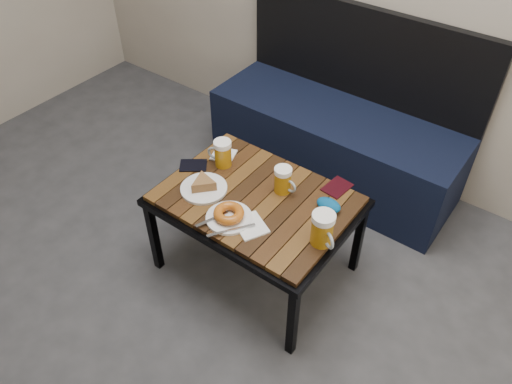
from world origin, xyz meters
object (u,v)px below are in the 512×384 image
Objects in this scene: beer_mug_right at (323,229)px; bench at (337,137)px; plate_pie at (204,186)px; knit_pouch at (329,205)px; cafe_table at (256,204)px; passport_navy at (193,165)px; passport_burgundy at (337,187)px; beer_mug_centre at (283,180)px; beer_mug_left at (222,153)px; plate_bagel at (229,215)px.

bench is at bearing 145.88° from beer_mug_right.
plate_pie reaches higher than knit_pouch.
cafe_table is 0.36m from passport_navy.
plate_pie is 1.67× the size of passport_navy.
bench is 10.93× the size of passport_burgundy.
beer_mug_left is at bearing -171.23° from beer_mug_centre.
bench reaches higher than knit_pouch.
passport_navy is (-0.36, -0.00, 0.05)m from cafe_table.
beer_mug_centre is 0.45m from passport_navy.
knit_pouch is (0.22, 0.02, -0.04)m from beer_mug_centre.
plate_pie is at bearing 19.79° from passport_navy.
beer_mug_centre reaches higher than cafe_table.
beer_mug_right reaches higher than beer_mug_centre.
bench is 1.04m from plate_bagel.
plate_bagel is (-0.01, -0.18, 0.07)m from cafe_table.
beer_mug_right is 0.72× the size of plate_pie.
bench is 0.83m from beer_mug_left.
beer_mug_left is at bearing 94.11° from passport_navy.
bench reaches higher than plate_bagel.
cafe_table is 0.19m from plate_bagel.
beer_mug_right is 0.58m from plate_pie.
passport_navy is 0.97× the size of passport_burgundy.
beer_mug_right is 1.36× the size of knit_pouch.
plate_bagel is at bearing -131.45° from beer_mug_right.
beer_mug_centre reaches higher than plate_pie.
passport_navy is (-0.72, 0.05, -0.07)m from beer_mug_right.
beer_mug_right reaches higher than plate_bagel.
passport_burgundy is (0.25, 0.26, 0.05)m from cafe_table.
cafe_table is at bearing -127.59° from passport_burgundy.
plate_bagel is 0.39m from passport_navy.
plate_pie reaches higher than passport_navy.
knit_pouch reaches higher than cafe_table.
beer_mug_left is 1.20× the size of knit_pouch.
beer_mug_centre reaches higher than knit_pouch.
bench is 1.67× the size of cafe_table.
plate_pie is 0.18m from passport_navy.
cafe_table is 0.37m from passport_burgundy.
passport_burgundy is at bearing -62.15° from bench.
plate_pie is 0.22m from plate_bagel.
plate_bagel is (0.20, -0.08, -0.00)m from plate_pie.
bench reaches higher than plate_pie.
passport_burgundy is (0.51, 0.17, -0.06)m from beer_mug_left.
beer_mug_left is 0.55× the size of plate_bagel.
bench is 11.32× the size of passport_navy.
beer_mug_centre is (0.07, 0.10, 0.11)m from cafe_table.
beer_mug_right reaches higher than passport_navy.
beer_mug_left is 1.06× the size of passport_navy.
passport_burgundy is (0.61, 0.26, 0.00)m from passport_navy.
beer_mug_centre is 0.29m from plate_bagel.
cafe_table is 0.29m from beer_mug_left.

